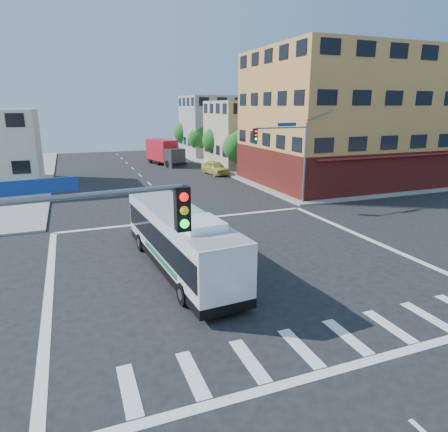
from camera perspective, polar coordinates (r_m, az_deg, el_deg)
name	(u,v)px	position (r m, az deg, el deg)	size (l,w,h in m)	color
ground	(238,264)	(21.87, 2.01, -6.86)	(120.00, 120.00, 0.00)	black
sidewalk_ne	(350,158)	(69.20, 17.62, 7.89)	(50.00, 50.00, 0.15)	#98958D
corner_building_ne	(340,129)	(46.51, 16.23, 11.87)	(18.10, 15.44, 14.00)	#C58F47
building_east_near	(254,134)	(58.33, 4.33, 11.65)	(12.06, 10.06, 9.00)	#B6A98B
building_east_far	(220,126)	(71.18, -0.61, 12.77)	(12.06, 10.06, 10.00)	gray
signal_mast_ne	(289,147)	(34.00, 9.26, 9.64)	(7.91, 1.13, 8.07)	gray
signal_mast_sw	(23,285)	(8.67, -26.77, -8.73)	(7.91, 1.01, 8.07)	gray
street_tree_a	(238,145)	(50.81, 2.03, 10.10)	(3.60, 3.60, 5.53)	#3D2716
street_tree_b	(216,139)	(58.21, -1.12, 10.94)	(3.80, 3.80, 5.79)	#3D2716
street_tree_c	(199,137)	(65.78, -3.56, 11.18)	(3.40, 3.40, 5.29)	#3D2716
street_tree_d	(186,132)	(73.40, -5.51, 11.90)	(4.00, 4.00, 6.03)	#3D2716
transit_bus	(180,239)	(20.67, -6.36, -3.28)	(3.32, 11.85, 3.46)	black
box_truck	(165,153)	(59.44, -8.43, 8.92)	(4.30, 8.25, 3.57)	#2A2A30
parked_car	(215,168)	(50.52, -1.28, 6.93)	(1.97, 4.90, 1.67)	#C9C04E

